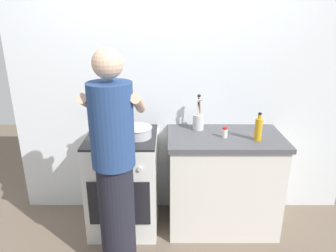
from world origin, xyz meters
name	(u,v)px	position (x,y,z in m)	size (l,w,h in m)	color
ground	(163,233)	(0.00, 0.00, 0.00)	(6.00, 6.00, 0.00)	#6B5B4C
back_wall	(184,87)	(0.20, 0.50, 1.25)	(3.20, 0.10, 2.50)	silver
countertop	(223,181)	(0.55, 0.15, 0.45)	(1.00, 0.60, 0.90)	silver
stove_range	(124,182)	(-0.35, 0.15, 0.45)	(0.60, 0.62, 0.90)	white
pot	(106,127)	(-0.49, 0.19, 0.97)	(0.26, 0.19, 0.13)	#B2B2B7
mixing_bowl	(137,131)	(-0.21, 0.12, 0.95)	(0.26, 0.26, 0.09)	#B7B7BC
utensil_crock	(199,119)	(0.33, 0.31, 1.00)	(0.10, 0.10, 0.33)	silver
spice_bottle	(225,133)	(0.53, 0.11, 0.95)	(0.04, 0.04, 0.09)	silver
oil_bottle	(259,129)	(0.80, 0.05, 1.00)	(0.06, 0.06, 0.24)	gold
person	(115,169)	(-0.32, -0.40, 0.86)	(0.41, 0.50, 1.70)	black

